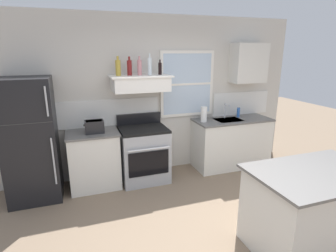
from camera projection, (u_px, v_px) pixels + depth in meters
The scene contains 18 objects.
ground_plane at pixel (207, 248), 3.01m from camera, with size 16.00×16.00×0.00m, color #7A6651.
back_wall at pixel (153, 97), 4.67m from camera, with size 5.40×0.11×2.70m.
refrigerator at pixel (31, 140), 3.84m from camera, with size 0.70×0.72×1.78m.
counter_left_of_stove at pixel (94, 159), 4.28m from camera, with size 0.79×0.63×0.91m.
toaster at pixel (94, 126), 4.10m from camera, with size 0.30×0.20×0.19m.
stove_range at pixel (144, 154), 4.50m from camera, with size 0.76×0.69×1.09m.
range_hood_shelf at pixel (140, 83), 4.27m from camera, with size 0.96×0.52×0.24m.
bottle_champagne_gold_foil at pixel (118, 68), 4.14m from camera, with size 0.08×0.08×0.30m.
bottle_red_label_wine at pixel (129, 68), 4.20m from camera, with size 0.07×0.07×0.29m.
bottle_rose_pink at pixel (140, 67), 4.25m from camera, with size 0.07×0.07×0.29m.
bottle_clear_tall at pixel (150, 66), 4.26m from camera, with size 0.06×0.06×0.34m.
bottle_balsamic_dark at pixel (160, 68), 4.34m from camera, with size 0.06×0.06×0.24m.
counter_right_with_sink at pixel (231, 142), 5.07m from camera, with size 1.43×0.63×0.91m.
sink_faucet at pixel (226, 109), 4.96m from camera, with size 0.03×0.17×0.28m.
paper_towel_roll at pixel (204, 114), 4.72m from camera, with size 0.11×0.11×0.27m, color white.
dish_soap_bottle at pixel (238, 112), 5.07m from camera, with size 0.06×0.06×0.18m, color blue.
kitchen_island at pixel (313, 210), 2.92m from camera, with size 1.40×0.90×0.91m.
upper_cabinet_right at pixel (249, 63), 4.92m from camera, with size 0.64×0.32×0.70m.
Camera 1 is at (-1.24, -2.24, 2.12)m, focal length 28.82 mm.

